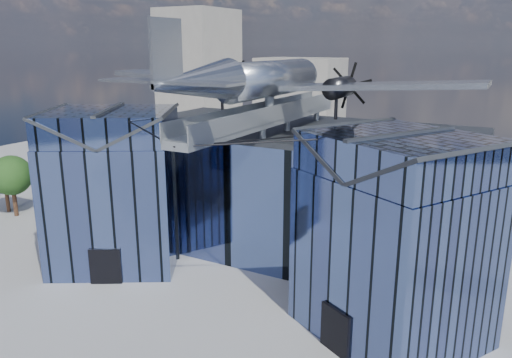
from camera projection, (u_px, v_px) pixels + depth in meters
The scene contains 5 objects.
ground_plane at pixel (242, 284), 35.14m from camera, with size 120.00×120.00×0.00m, color gray.
museum at pixel (280, 188), 38.62m from camera, with size 32.88×24.50×17.60m.
bg_towers at pixel (420, 88), 74.60m from camera, with size 77.00×24.50×26.00m.
tree_plaza_w at pixel (4, 177), 49.39m from camera, with size 4.09×4.09×5.36m.
tree_side_w at pixel (11, 176), 48.08m from camera, with size 4.58×4.58×6.04m.
Camera 1 is at (16.19, -27.59, 16.35)m, focal length 35.00 mm.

